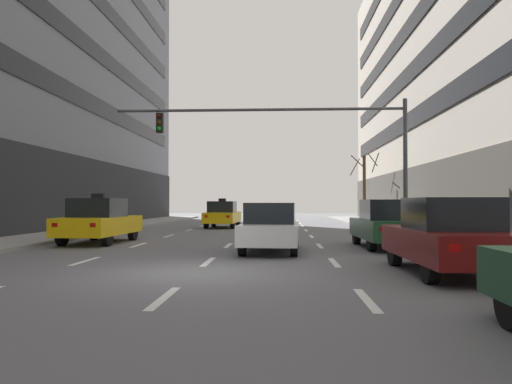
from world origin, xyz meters
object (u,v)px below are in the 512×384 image
(taxi_driving_0, at_px, (223,215))
(street_tree_0, at_px, (364,186))
(car_driving_2, at_px, (271,228))
(taxi_driving_1, at_px, (99,221))
(traffic_signal_0, at_px, (305,137))
(car_parked_1, at_px, (448,236))
(car_parked_2, at_px, (387,224))

(taxi_driving_0, bearing_deg, street_tree_0, 28.31)
(car_driving_2, bearing_deg, street_tree_0, 72.67)
(taxi_driving_0, xyz_separation_m, taxi_driving_1, (-3.41, -11.93, 0.04))
(taxi_driving_0, height_order, car_driving_2, taxi_driving_0)
(taxi_driving_0, relative_size, traffic_signal_0, 0.37)
(car_parked_1, bearing_deg, street_tree_0, 84.70)
(car_parked_1, bearing_deg, car_driving_2, 130.88)
(car_driving_2, bearing_deg, taxi_driving_1, 154.82)
(car_parked_1, relative_size, street_tree_0, 0.92)
(car_driving_2, height_order, car_parked_2, car_parked_2)
(car_parked_1, bearing_deg, car_parked_2, 90.00)
(taxi_driving_1, relative_size, car_driving_2, 1.10)
(car_parked_2, relative_size, street_tree_0, 0.91)
(taxi_driving_0, xyz_separation_m, street_tree_0, (9.69, 5.22, 1.98))
(car_driving_2, height_order, car_parked_1, car_parked_1)
(taxi_driving_0, xyz_separation_m, car_driving_2, (3.35, -15.11, -0.04))
(car_driving_2, height_order, street_tree_0, street_tree_0)
(taxi_driving_0, relative_size, street_tree_0, 0.90)
(car_driving_2, relative_size, car_parked_1, 0.94)
(traffic_signal_0, bearing_deg, car_parked_2, -50.64)
(car_parked_2, bearing_deg, taxi_driving_0, 118.73)
(car_driving_2, xyz_separation_m, car_parked_1, (4.03, -4.65, 0.06))
(car_parked_2, xyz_separation_m, traffic_signal_0, (-2.70, 3.29, 3.51))
(taxi_driving_1, height_order, car_parked_1, taxi_driving_1)
(street_tree_0, bearing_deg, car_driving_2, -107.33)
(car_parked_1, relative_size, car_parked_2, 1.00)
(street_tree_0, bearing_deg, taxi_driving_0, -151.69)
(taxi_driving_1, height_order, car_driving_2, taxi_driving_1)
(taxi_driving_1, xyz_separation_m, car_parked_1, (10.78, -7.83, -0.03))
(car_parked_1, height_order, traffic_signal_0, traffic_signal_0)
(car_parked_1, distance_m, street_tree_0, 25.16)
(car_driving_2, bearing_deg, taxi_driving_0, 102.50)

